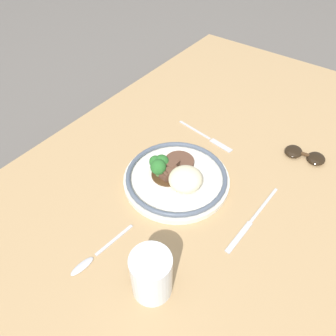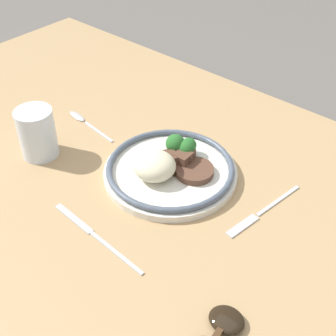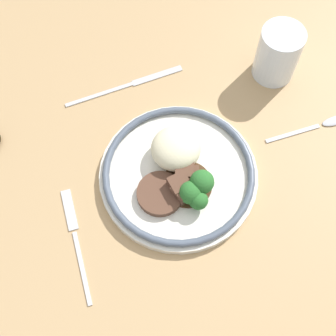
{
  "view_description": "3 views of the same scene",
  "coord_description": "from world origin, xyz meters",
  "px_view_note": "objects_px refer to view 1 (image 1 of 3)",
  "views": [
    {
      "loc": [
        0.47,
        0.26,
        0.66
      ],
      "look_at": [
        0.01,
        -0.08,
        0.08
      ],
      "focal_mm": 35.0,
      "sensor_mm": 36.0,
      "label": 1
    },
    {
      "loc": [
        -0.45,
        0.48,
        0.65
      ],
      "look_at": [
        0.01,
        -0.05,
        0.07
      ],
      "focal_mm": 50.0,
      "sensor_mm": 36.0,
      "label": 2
    },
    {
      "loc": [
        -0.14,
        -0.34,
        0.77
      ],
      "look_at": [
        -0.0,
        -0.04,
        0.08
      ],
      "focal_mm": 50.0,
      "sensor_mm": 36.0,
      "label": 3
    }
  ],
  "objects_px": {
    "spoon": "(91,259)",
    "juice_glass": "(152,276)",
    "fork": "(210,139)",
    "sunglasses": "(305,155)",
    "plate": "(176,176)",
    "knife": "(252,221)"
  },
  "relations": [
    {
      "from": "spoon",
      "to": "juice_glass",
      "type": "bearing_deg",
      "value": 108.5
    },
    {
      "from": "juice_glass",
      "to": "sunglasses",
      "type": "xyz_separation_m",
      "value": [
        -0.53,
        0.1,
        -0.04
      ]
    },
    {
      "from": "fork",
      "to": "spoon",
      "type": "bearing_deg",
      "value": -81.21
    },
    {
      "from": "sunglasses",
      "to": "plate",
      "type": "bearing_deg",
      "value": -47.07
    },
    {
      "from": "sunglasses",
      "to": "knife",
      "type": "bearing_deg",
      "value": -12.15
    },
    {
      "from": "juice_glass",
      "to": "sunglasses",
      "type": "height_order",
      "value": "juice_glass"
    },
    {
      "from": "knife",
      "to": "spoon",
      "type": "height_order",
      "value": "spoon"
    },
    {
      "from": "juice_glass",
      "to": "spoon",
      "type": "distance_m",
      "value": 0.15
    },
    {
      "from": "plate",
      "to": "sunglasses",
      "type": "bearing_deg",
      "value": 141.04
    },
    {
      "from": "sunglasses",
      "to": "juice_glass",
      "type": "bearing_deg",
      "value": -19.08
    },
    {
      "from": "plate",
      "to": "sunglasses",
      "type": "height_order",
      "value": "plate"
    },
    {
      "from": "sunglasses",
      "to": "spoon",
      "type": "bearing_deg",
      "value": -31.41
    },
    {
      "from": "plate",
      "to": "fork",
      "type": "relative_size",
      "value": 1.37
    },
    {
      "from": "juice_glass",
      "to": "spoon",
      "type": "height_order",
      "value": "juice_glass"
    },
    {
      "from": "juice_glass",
      "to": "knife",
      "type": "distance_m",
      "value": 0.27
    },
    {
      "from": "plate",
      "to": "sunglasses",
      "type": "xyz_separation_m",
      "value": [
        -0.28,
        0.23,
        -0.01
      ]
    },
    {
      "from": "plate",
      "to": "knife",
      "type": "bearing_deg",
      "value": 91.07
    },
    {
      "from": "spoon",
      "to": "sunglasses",
      "type": "xyz_separation_m",
      "value": [
        -0.56,
        0.24,
        0.01
      ]
    },
    {
      "from": "spoon",
      "to": "sunglasses",
      "type": "height_order",
      "value": "sunglasses"
    },
    {
      "from": "juice_glass",
      "to": "knife",
      "type": "xyz_separation_m",
      "value": [
        -0.26,
        0.08,
        -0.05
      ]
    },
    {
      "from": "juice_glass",
      "to": "fork",
      "type": "xyz_separation_m",
      "value": [
        -0.45,
        -0.14,
        -0.05
      ]
    },
    {
      "from": "fork",
      "to": "spoon",
      "type": "relative_size",
      "value": 1.18
    }
  ]
}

